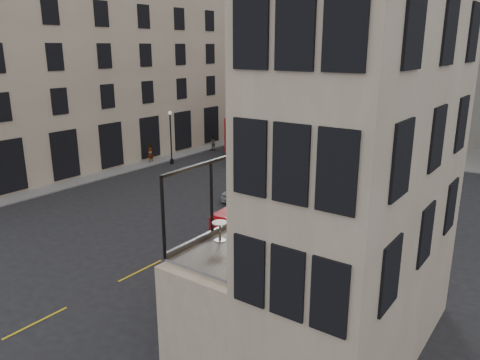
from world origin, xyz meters
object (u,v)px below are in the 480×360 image
Objects in this scene: pedestrian_e at (150,154)px; bus_far at (263,130)px; cafe_chair_b at (301,227)px; cafe_chair_d at (333,202)px; street_lamp_b at (341,129)px; cyclist at (256,168)px; cafe_table_mid at (273,205)px; bicycle at (264,198)px; cafe_chair_a at (239,254)px; cafe_chair_c at (300,226)px; car_c at (247,156)px; pedestrian_b at (337,135)px; car_b at (328,159)px; pedestrian_a at (213,144)px; cafe_table_far at (310,187)px; car_a at (246,189)px; traffic_light_far at (245,128)px; cafe_table_near at (220,228)px; bus_near at (282,222)px; pedestrian_c at (390,145)px; traffic_light_near at (277,179)px; pedestrian_d at (423,148)px.

bus_far is at bearing 148.43° from pedestrian_e.
cafe_chair_b is (26.66, -17.48, 3.91)m from pedestrian_e.
bus_far is at bearing 128.25° from cafe_chair_d.
street_lamp_b is 15.48m from cyclist.
bicycle is at bearing 123.98° from cafe_table_mid.
cafe_table_mid is 4.32m from cafe_chair_a.
cafe_chair_c is at bearing -118.94° from cyclist.
car_c is 14.91m from pedestrian_b.
cafe_chair_c reaches higher than car_b.
cafe_chair_b is (25.08, -25.66, 4.09)m from pedestrian_a.
pedestrian_e is 2.32× the size of cafe_table_mid.
cafe_chair_d is (18.54, -20.02, 4.16)m from car_c.
pedestrian_a is 31.90m from cafe_table_far.
car_a is at bearing 63.59° from bicycle.
bicycle is 19.34m from pedestrian_a.
pedestrian_a is 1.90× the size of cafe_table_mid.
car_b is at bearing 113.02° from cafe_chair_c.
cafe_table_near is (20.56, -30.74, 2.65)m from traffic_light_far.
bus_near reaches higher than car_a.
bus_near is 11.48m from car_a.
pedestrian_c is 0.93× the size of pedestrian_e.
cafe_table_mid reaches higher than bicycle.
pedestrian_a is at bearing 129.47° from cafe_table_near.
street_lamp_b is 30.31m from bus_near.
street_lamp_b is at bearing 107.47° from cafe_table_near.
bus_near is at bearing 56.67° from pedestrian_e.
bicycle is at bearing -50.55° from traffic_light_far.
pedestrian_c is at bearing 100.74° from cafe_table_mid.
cafe_chair_a reaches higher than bicycle.
car_b is 0.84× the size of car_c.
traffic_light_near is at bearing 124.75° from cafe_chair_b.
cafe_chair_c reaches higher than pedestrian_c.
cafe_chair_a reaches higher than bus_far.
pedestrian_b is at bearing 113.98° from cafe_chair_d.
cafe_table_mid is (3.27, -35.83, 4.25)m from pedestrian_d.
pedestrian_e is at bearing 141.61° from cafe_chair_a.
car_a is at bearing -54.52° from pedestrian_a.
car_b is 29.48m from cafe_chair_b.
car_b is at bearing 110.01° from cafe_chair_a.
cafe_chair_b is at bearing 179.52° from pedestrian_d.
traffic_light_far is at bearing 154.33° from pedestrian_e.
car_a is 2.49× the size of cyclist.
street_lamp_b reaches higher than bicycle.
car_a is at bearing 122.30° from cafe_table_near.
pedestrian_a is at bearing -31.79° from car_c.
pedestrian_d is at bearing 95.22° from cafe_table_mid.
cafe_chair_d is at bearing -53.65° from pedestrian_a.
traffic_light_far is 4.87× the size of cafe_table_far.
cyclist is at bearing 127.87° from cafe_chair_b.
pedestrian_c is (7.17, -1.77, -0.08)m from pedestrian_b.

